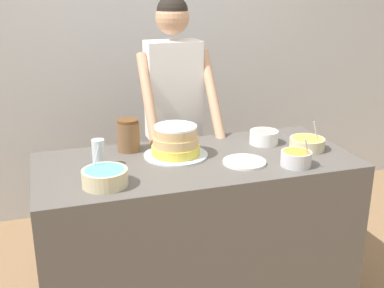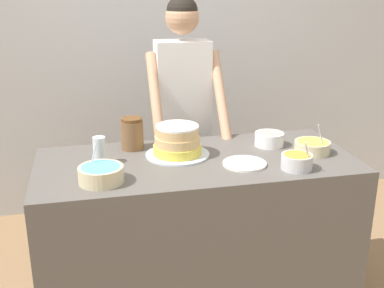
# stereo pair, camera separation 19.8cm
# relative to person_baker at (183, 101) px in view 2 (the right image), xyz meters

# --- Properties ---
(wall_back) EXTENTS (10.00, 0.05, 2.60)m
(wall_back) POSITION_rel_person_baker_xyz_m (-0.06, 0.80, 0.26)
(wall_back) COLOR silver
(wall_back) RESTS_ON ground_plane
(counter) EXTENTS (1.63, 0.72, 0.88)m
(counter) POSITION_rel_person_baker_xyz_m (-0.06, -0.61, -0.60)
(counter) COLOR #5B5651
(counter) RESTS_ON ground_plane
(person_baker) EXTENTS (0.45, 0.45, 1.67)m
(person_baker) POSITION_rel_person_baker_xyz_m (0.00, 0.00, 0.00)
(person_baker) COLOR #2D2D38
(person_baker) RESTS_ON ground_plane
(cake) EXTENTS (0.34, 0.34, 0.16)m
(cake) POSITION_rel_person_baker_xyz_m (-0.14, -0.53, -0.09)
(cake) COLOR silver
(cake) RESTS_ON counter
(frosting_bowl_pink) EXTENTS (0.16, 0.16, 0.08)m
(frosting_bowl_pink) POSITION_rel_person_baker_xyz_m (0.39, -0.49, -0.12)
(frosting_bowl_pink) COLOR white
(frosting_bowl_pink) RESTS_ON counter
(frosting_bowl_orange) EXTENTS (0.15, 0.15, 0.16)m
(frosting_bowl_orange) POSITION_rel_person_baker_xyz_m (0.39, -0.85, -0.12)
(frosting_bowl_orange) COLOR silver
(frosting_bowl_orange) RESTS_ON counter
(frosting_bowl_blue) EXTENTS (0.21, 0.21, 0.17)m
(frosting_bowl_blue) POSITION_rel_person_baker_xyz_m (-0.55, -0.80, -0.12)
(frosting_bowl_blue) COLOR beige
(frosting_bowl_blue) RESTS_ON counter
(frosting_bowl_yellow) EXTENTS (0.19, 0.19, 0.18)m
(frosting_bowl_yellow) POSITION_rel_person_baker_xyz_m (0.56, -0.65, -0.12)
(frosting_bowl_yellow) COLOR beige
(frosting_bowl_yellow) RESTS_ON counter
(drinking_glass) EXTENTS (0.06, 0.06, 0.14)m
(drinking_glass) POSITION_rel_person_baker_xyz_m (-0.54, -0.56, -0.09)
(drinking_glass) COLOR silver
(drinking_glass) RESTS_ON counter
(ceramic_plate) EXTENTS (0.22, 0.22, 0.01)m
(ceramic_plate) POSITION_rel_person_baker_xyz_m (0.16, -0.74, -0.15)
(ceramic_plate) COLOR white
(ceramic_plate) RESTS_ON counter
(stoneware_jar) EXTENTS (0.12, 0.12, 0.17)m
(stoneware_jar) POSITION_rel_person_baker_xyz_m (-0.36, -0.37, -0.07)
(stoneware_jar) COLOR brown
(stoneware_jar) RESTS_ON counter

